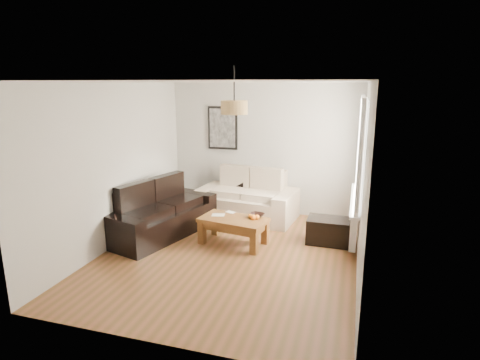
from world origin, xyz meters
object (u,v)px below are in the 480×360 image
(coffee_table, at_px, (234,231))
(ottoman, at_px, (330,231))
(loveseat_cream, at_px, (248,195))
(sofa_leather, at_px, (160,210))

(coffee_table, distance_m, ottoman, 1.59)
(loveseat_cream, height_order, coffee_table, loveseat_cream)
(sofa_leather, bearing_deg, ottoman, -65.46)
(coffee_table, height_order, ottoman, coffee_table)
(loveseat_cream, distance_m, sofa_leather, 1.78)
(loveseat_cream, height_order, ottoman, loveseat_cream)
(sofa_leather, xyz_separation_m, coffee_table, (1.37, -0.05, -0.22))
(loveseat_cream, xyz_separation_m, ottoman, (1.64, -0.86, -0.25))
(coffee_table, relative_size, ottoman, 1.47)
(loveseat_cream, distance_m, coffee_table, 1.36)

